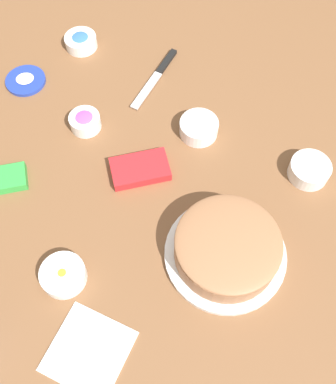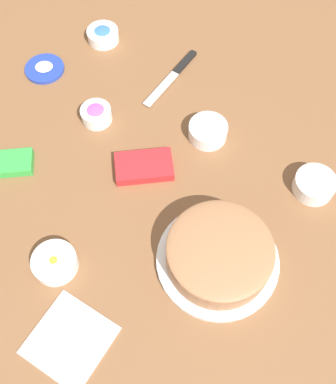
{
  "view_description": "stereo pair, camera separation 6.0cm",
  "coord_description": "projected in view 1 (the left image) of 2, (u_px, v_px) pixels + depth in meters",
  "views": [
    {
      "loc": [
        -0.03,
        0.59,
        0.95
      ],
      "look_at": [
        -0.06,
        0.08,
        0.04
      ],
      "focal_mm": 42.51,
      "sensor_mm": 36.0,
      "label": 1
    },
    {
      "loc": [
        -0.09,
        0.59,
        0.95
      ],
      "look_at": [
        -0.06,
        0.08,
        0.04
      ],
      "focal_mm": 42.51,
      "sensor_mm": 36.0,
      "label": 2
    }
  ],
  "objects": [
    {
      "name": "frosting_tub_lid",
      "position": [
        26.0,
        80.0,
        1.25
      ],
      "size": [
        0.11,
        0.11,
        0.02
      ],
      "color": "#233DAD",
      "rests_on": "ground_plane"
    },
    {
      "name": "spreading_knife",
      "position": [
        159.0,
        73.0,
        1.26
      ],
      "size": [
        0.14,
        0.21,
        0.01
      ],
      "color": "silver",
      "rests_on": "ground_plane"
    },
    {
      "name": "sprinkle_bowl_pink",
      "position": [
        310.0,
        170.0,
        1.09
      ],
      "size": [
        0.1,
        0.1,
        0.04
      ],
      "color": "white",
      "rests_on": "ground_plane"
    },
    {
      "name": "ground_plane",
      "position": [
        140.0,
        172.0,
        1.11
      ],
      "size": [
        1.54,
        1.54,
        0.0
      ],
      "primitive_type": "plane",
      "color": "brown"
    },
    {
      "name": "sprinkle_bowl_rainbow",
      "position": [
        85.0,
        121.0,
        1.16
      ],
      "size": [
        0.08,
        0.08,
        0.04
      ],
      "color": "white",
      "rests_on": "ground_plane"
    },
    {
      "name": "candy_box_lower",
      "position": [
        141.0,
        168.0,
        1.1
      ],
      "size": [
        0.15,
        0.1,
        0.03
      ],
      "primitive_type": "cube",
      "rotation": [
        0.0,
        0.0,
        0.16
      ],
      "color": "red",
      "rests_on": "ground_plane"
    },
    {
      "name": "sprinkle_bowl_orange",
      "position": [
        199.0,
        128.0,
        1.15
      ],
      "size": [
        0.1,
        0.1,
        0.04
      ],
      "color": "white",
      "rests_on": "ground_plane"
    },
    {
      "name": "sprinkle_bowl_yellow",
      "position": [
        63.0,
        275.0,
        0.96
      ],
      "size": [
        0.1,
        0.1,
        0.03
      ],
      "color": "white",
      "rests_on": "ground_plane"
    },
    {
      "name": "paper_napkin",
      "position": [
        88.0,
        351.0,
        0.9
      ],
      "size": [
        0.2,
        0.2,
        0.01
      ],
      "primitive_type": "cube",
      "rotation": [
        0.0,
        0.0,
        -0.51
      ],
      "color": "white",
      "rests_on": "ground_plane"
    },
    {
      "name": "frosted_cake",
      "position": [
        227.0,
        248.0,
        0.97
      ],
      "size": [
        0.27,
        0.27,
        0.09
      ],
      "color": "white",
      "rests_on": "ground_plane"
    },
    {
      "name": "sprinkle_bowl_blue",
      "position": [
        81.0,
        41.0,
        1.3
      ],
      "size": [
        0.09,
        0.09,
        0.04
      ],
      "color": "white",
      "rests_on": "ground_plane"
    }
  ]
}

